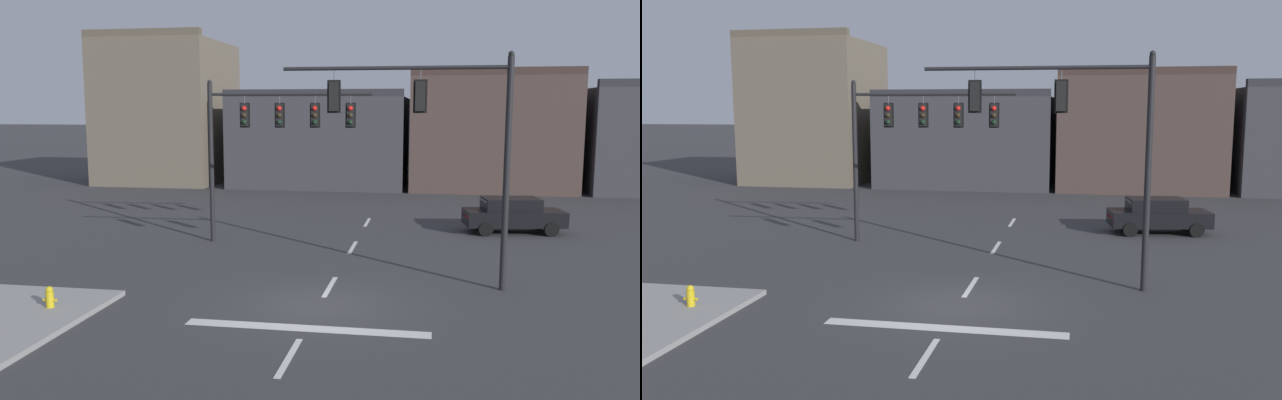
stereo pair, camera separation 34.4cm
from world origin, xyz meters
TOP-DOWN VIEW (x-y plane):
  - ground_plane at (0.00, 0.00)m, footprint 400.00×400.00m
  - stop_bar_paint at (0.00, -2.00)m, footprint 6.40×0.50m
  - lane_centreline at (0.00, 2.00)m, footprint 0.16×26.40m
  - signal_mast_near_side at (3.42, 2.53)m, footprint 7.01×0.41m
  - signal_mast_far_side at (-3.71, 8.43)m, footprint 6.82×0.69m
  - car_lot_nearside at (6.80, 12.39)m, footprint 4.63×2.43m
  - fire_hydrant at (-7.25, -1.92)m, footprint 0.40×0.30m
  - building_row at (5.56, 31.30)m, footprint 52.49×13.39m

SIDE VIEW (x-z plane):
  - ground_plane at x=0.00m, z-range 0.00..0.00m
  - lane_centreline at x=0.00m, z-range 0.00..0.01m
  - stop_bar_paint at x=0.00m, z-range 0.00..0.01m
  - fire_hydrant at x=-7.25m, z-range -0.05..0.70m
  - car_lot_nearside at x=6.80m, z-range 0.05..1.66m
  - building_row at x=5.56m, z-range -1.32..9.83m
  - signal_mast_far_side at x=-3.71m, z-range 1.37..8.18m
  - signal_mast_near_side at x=3.42m, z-range 1.33..8.65m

